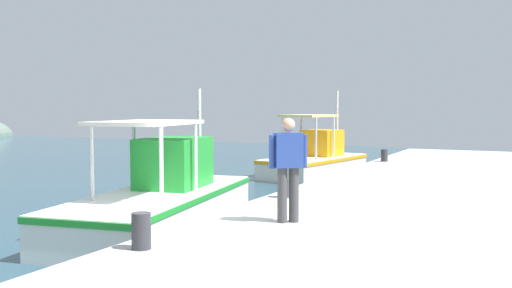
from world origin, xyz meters
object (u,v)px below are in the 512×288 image
(fishing_boat_fourth, at_px, (315,161))
(mooring_bollard_fourth, at_px, (384,155))
(mooring_bollard_third, at_px, (284,188))
(fishing_boat_third, at_px, (161,199))
(fisherman_standing, at_px, (288,164))
(mooring_bollard_second, at_px, (141,231))

(fishing_boat_fourth, xyz_separation_m, mooring_bollard_fourth, (-1.13, -2.97, 0.40))
(fishing_boat_fourth, bearing_deg, mooring_bollard_fourth, -110.87)
(mooring_bollard_third, relative_size, mooring_bollard_fourth, 0.94)
(fishing_boat_third, bearing_deg, mooring_bollard_third, -77.67)
(fisherman_standing, height_order, mooring_bollard_third, fisherman_standing)
(fishing_boat_fourth, height_order, mooring_bollard_fourth, fishing_boat_fourth)
(mooring_bollard_third, bearing_deg, fishing_boat_fourth, 16.75)
(mooring_bollard_third, xyz_separation_m, mooring_bollard_fourth, (8.73, -0.00, 0.01))
(mooring_bollard_third, bearing_deg, fisherman_standing, -155.23)
(fishing_boat_third, height_order, fishing_boat_fourth, fishing_boat_fourth)
(fishing_boat_fourth, xyz_separation_m, fisherman_standing, (-12.16, -4.03, 1.14))
(fishing_boat_third, height_order, fisherman_standing, fishing_boat_third)
(fishing_boat_fourth, bearing_deg, mooring_bollard_third, -163.25)
(fishing_boat_fourth, bearing_deg, fishing_boat_third, -178.52)
(fishing_boat_third, bearing_deg, mooring_bollard_fourth, -16.15)
(mooring_bollard_fourth, bearing_deg, fishing_boat_third, 163.85)
(fishing_boat_third, xyz_separation_m, fishing_boat_fourth, (10.45, 0.27, -0.05))
(fisherman_standing, relative_size, mooring_bollard_fourth, 4.00)
(fisherman_standing, height_order, mooring_bollard_fourth, fisherman_standing)
(fishing_boat_fourth, relative_size, mooring_bollard_fourth, 12.48)
(fisherman_standing, xyz_separation_m, mooring_bollard_fourth, (11.03, 1.06, -0.74))
(mooring_bollard_second, bearing_deg, fisherman_standing, -23.23)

